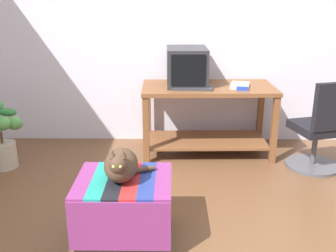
% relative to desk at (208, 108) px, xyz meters
% --- Properties ---
extents(ground_plane, '(14.00, 14.00, 0.00)m').
position_rel_desk_xyz_m(ground_plane, '(-0.38, -1.60, -0.50)').
color(ground_plane, brown).
extents(back_wall, '(8.00, 0.10, 2.60)m').
position_rel_desk_xyz_m(back_wall, '(-0.38, 0.45, 0.80)').
color(back_wall, silver).
rests_on(back_wall, ground_plane).
extents(desk, '(1.37, 0.70, 0.73)m').
position_rel_desk_xyz_m(desk, '(0.00, 0.00, 0.00)').
color(desk, brown).
rests_on(desk, ground_plane).
extents(tv_monitor, '(0.42, 0.52, 0.38)m').
position_rel_desk_xyz_m(tv_monitor, '(-0.22, 0.05, 0.42)').
color(tv_monitor, '#28282B').
rests_on(tv_monitor, desk).
extents(keyboard, '(0.41, 0.17, 0.02)m').
position_rel_desk_xyz_m(keyboard, '(-0.17, -0.15, 0.24)').
color(keyboard, '#333338').
rests_on(keyboard, desk).
extents(book, '(0.23, 0.29, 0.03)m').
position_rel_desk_xyz_m(book, '(0.32, -0.04, 0.25)').
color(book, white).
rests_on(book, desk).
extents(ottoman_with_blanket, '(0.65, 0.57, 0.44)m').
position_rel_desk_xyz_m(ottoman_with_blanket, '(-0.70, -1.56, -0.28)').
color(ottoman_with_blanket, '#4C4238').
rests_on(ottoman_with_blanket, ground_plane).
extents(cat, '(0.34, 0.35, 0.27)m').
position_rel_desk_xyz_m(cat, '(-0.71, -1.58, 0.06)').
color(cat, '#473323').
rests_on(cat, ottoman_with_blanket).
extents(potted_plant, '(0.46, 0.39, 0.65)m').
position_rel_desk_xyz_m(potted_plant, '(-2.02, -0.43, -0.18)').
color(potted_plant, '#B7A893').
rests_on(potted_plant, ground_plane).
extents(office_chair, '(0.52, 0.52, 0.89)m').
position_rel_desk_xyz_m(office_chair, '(1.04, -0.42, -0.11)').
color(office_chair, '#4C4C51').
rests_on(office_chair, ground_plane).
extents(stapler, '(0.11, 0.05, 0.04)m').
position_rel_desk_xyz_m(stapler, '(0.31, -0.20, 0.25)').
color(stapler, '#2342B7').
rests_on(stapler, desk).
extents(pen, '(0.11, 0.10, 0.01)m').
position_rel_desk_xyz_m(pen, '(0.35, 0.08, 0.24)').
color(pen, black).
rests_on(pen, desk).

